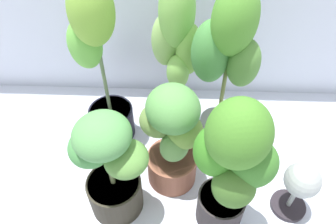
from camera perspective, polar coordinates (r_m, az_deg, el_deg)
The scene contains 8 objects.
ground_plane at distance 1.75m, azimuth -0.30°, elevation -14.47°, with size 8.00×8.00×0.00m, color silver.
potted_plant_front_right at distance 1.30m, azimuth 11.84°, elevation -9.75°, with size 0.39×0.36×0.81m.
potted_plant_back_center at distance 1.71m, azimuth 1.59°, elevation 11.12°, with size 0.31×0.27×0.99m.
potted_plant_front_left at distance 1.44m, azimuth -10.83°, elevation -10.13°, with size 0.39×0.33×0.65m.
potted_plant_back_left at distance 1.68m, azimuth -12.55°, elevation 7.77°, with size 0.33×0.29×1.02m.
potted_plant_back_right at distance 1.54m, azimuth 10.54°, elevation 8.85°, with size 0.41×0.31×1.02m.
potted_plant_center at distance 1.51m, azimuth 0.81°, elevation -4.77°, with size 0.36×0.36×0.66m.
floor_fan at distance 1.63m, azimuth 23.44°, elevation -12.27°, with size 0.24×0.24×0.35m.
Camera 1 is at (0.04, -0.87, 1.51)m, focal length 32.64 mm.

